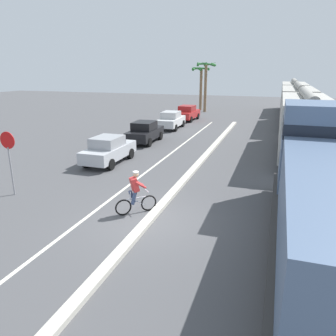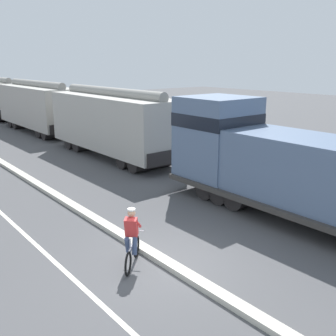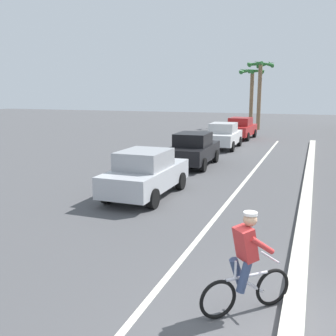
% 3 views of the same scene
% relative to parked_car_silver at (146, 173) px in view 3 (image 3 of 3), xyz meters
% --- Properties ---
extents(median_curb, '(0.36, 36.00, 0.16)m').
position_rel_parked_car_silver_xyz_m(median_curb, '(5.24, -0.55, -0.74)').
color(median_curb, beige).
rests_on(median_curb, ground).
extents(lane_stripe, '(0.14, 36.00, 0.01)m').
position_rel_parked_car_silver_xyz_m(lane_stripe, '(2.84, -0.55, -0.81)').
color(lane_stripe, silver).
rests_on(lane_stripe, ground).
extents(parked_car_silver, '(1.85, 4.21, 1.62)m').
position_rel_parked_car_silver_xyz_m(parked_car_silver, '(0.00, 0.00, 0.00)').
color(parked_car_silver, '#B7BABF').
rests_on(parked_car_silver, ground).
extents(parked_car_black, '(1.92, 4.24, 1.62)m').
position_rel_parked_car_silver_xyz_m(parked_car_black, '(-0.11, 5.98, 0.00)').
color(parked_car_black, black).
rests_on(parked_car_black, ground).
extents(parked_car_white, '(1.89, 4.23, 1.62)m').
position_rel_parked_car_silver_xyz_m(parked_car_white, '(-0.09, 12.39, 0.00)').
color(parked_car_white, silver).
rests_on(parked_car_white, ground).
extents(parked_car_red, '(1.99, 4.28, 1.62)m').
position_rel_parked_car_silver_xyz_m(parked_car_red, '(0.01, 17.87, 0.00)').
color(parked_car_red, red).
rests_on(parked_car_red, ground).
extents(cyclist, '(1.29, 1.21, 1.71)m').
position_rel_parked_car_silver_xyz_m(cyclist, '(4.47, -6.11, 0.00)').
color(cyclist, black).
rests_on(cyclist, ground).
extents(palm_tree_near, '(2.58, 2.78, 5.84)m').
position_rel_parked_car_silver_xyz_m(palm_tree_near, '(-0.78, 27.33, 3.60)').
color(palm_tree_near, '#846647').
rests_on(palm_tree_near, ground).
extents(palm_tree_far, '(2.60, 2.75, 6.37)m').
position_rel_parked_car_silver_xyz_m(palm_tree_far, '(0.20, 25.73, 3.96)').
color(palm_tree_far, '#846647').
rests_on(palm_tree_far, ground).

